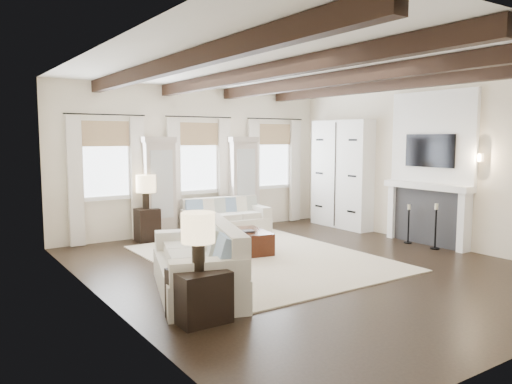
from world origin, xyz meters
TOP-DOWN VIEW (x-y plane):
  - ground at (0.00, 0.00)m, footprint 7.50×7.50m
  - room_shell at (0.75, 0.90)m, footprint 6.54×7.54m
  - area_rug at (-0.23, 0.85)m, footprint 3.45×4.42m
  - sofa_back at (0.33, 3.11)m, footprint 1.92×0.99m
  - sofa_left at (-2.01, -0.24)m, footprint 1.62×2.38m
  - ottoman at (-0.68, 1.43)m, footprint 1.72×1.25m
  - tray at (-0.67, 1.48)m, footprint 0.56×0.46m
  - book_lower at (-0.77, 1.47)m, footprint 0.29×0.24m
  - book_upper at (-0.76, 1.46)m, footprint 0.25×0.21m
  - book_loose at (-0.31, 1.24)m, footprint 0.27×0.22m
  - side_table_front at (-2.53, -1.17)m, footprint 0.59×0.59m
  - lamp_front at (-2.53, -1.17)m, footprint 0.39×0.39m
  - side_table_back at (-1.34, 3.41)m, footprint 0.44×0.44m
  - lamp_back at (-1.34, 3.41)m, footprint 0.40×0.40m
  - candlestick_near at (2.90, -0.37)m, footprint 0.18×0.18m
  - candlestick_far at (2.90, 0.26)m, footprint 0.16×0.16m

SIDE VIEW (x-z plane):
  - ground at x=0.00m, z-range 0.00..0.00m
  - area_rug at x=-0.23m, z-range 0.00..0.02m
  - ottoman at x=-0.68m, z-range 0.00..0.41m
  - side_table_front at x=-2.53m, z-range 0.00..0.59m
  - candlestick_far at x=2.90m, z-range -0.07..0.71m
  - sofa_back at x=0.33m, z-range -0.07..0.72m
  - side_table_back at x=-1.34m, z-range 0.00..0.67m
  - candlestick_near at x=2.90m, z-range -0.07..0.79m
  - sofa_left at x=-2.01m, z-range -0.09..0.84m
  - book_loose at x=-0.31m, z-range 0.41..0.44m
  - tray at x=-0.67m, z-range 0.41..0.45m
  - book_lower at x=-0.77m, z-range 0.45..0.49m
  - book_upper at x=-0.76m, z-range 0.49..0.52m
  - lamp_front at x=-2.53m, z-range 0.71..1.38m
  - lamp_back at x=-1.34m, z-range 0.79..1.48m
  - room_shell at x=0.75m, z-range 0.28..3.50m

